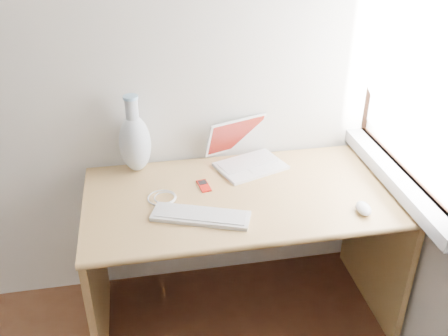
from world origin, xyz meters
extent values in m
cube|color=white|center=(1.75, 1.30, 1.32)|extent=(0.01, 0.90, 1.00)
cube|color=gray|center=(1.69, 1.30, 0.79)|extent=(0.10, 0.96, 0.06)
cube|color=white|center=(1.67, 1.30, 1.35)|extent=(0.02, 0.84, 0.92)
cube|color=tan|center=(1.02, 1.38, 0.72)|extent=(1.40, 0.70, 0.03)
cube|color=tan|center=(0.34, 1.38, 0.35)|extent=(0.03, 0.66, 0.71)
cube|color=tan|center=(1.70, 1.38, 0.35)|extent=(0.03, 0.66, 0.71)
cube|color=tan|center=(1.02, 1.71, 0.47)|extent=(1.34, 0.03, 0.47)
cube|color=white|center=(1.10, 1.60, 0.75)|extent=(0.36, 0.31, 0.01)
cube|color=silver|center=(1.10, 1.60, 0.76)|extent=(0.30, 0.20, 0.00)
cube|color=white|center=(1.10, 1.70, 0.85)|extent=(0.32, 0.18, 0.20)
cube|color=maroon|center=(1.10, 1.70, 0.85)|extent=(0.29, 0.16, 0.17)
cube|color=silver|center=(0.81, 1.23, 0.75)|extent=(0.42, 0.25, 0.02)
cube|color=silver|center=(0.81, 1.23, 0.76)|extent=(0.38, 0.22, 0.00)
ellipsoid|color=white|center=(1.48, 1.15, 0.76)|extent=(0.07, 0.11, 0.04)
cube|color=red|center=(0.85, 1.46, 0.74)|extent=(0.06, 0.11, 0.01)
cube|color=black|center=(0.85, 1.46, 0.75)|extent=(0.04, 0.04, 0.00)
torus|color=silver|center=(0.66, 1.40, 0.74)|extent=(0.16, 0.16, 0.01)
cube|color=silver|center=(0.77, 1.28, 0.74)|extent=(0.04, 0.08, 0.01)
ellipsoid|color=silver|center=(0.57, 1.67, 0.88)|extent=(0.15, 0.15, 0.28)
cylinder|color=silver|center=(0.57, 1.67, 1.05)|extent=(0.06, 0.06, 0.11)
cylinder|color=#96CAF0|center=(0.57, 1.67, 1.11)|extent=(0.07, 0.07, 0.01)
camera|label=1|loc=(0.60, -0.42, 1.93)|focal=40.00mm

